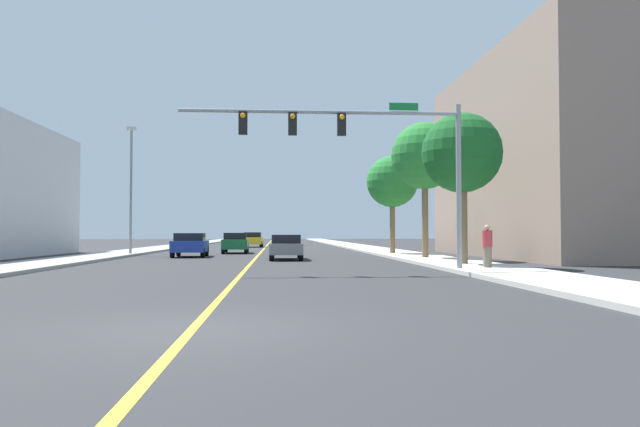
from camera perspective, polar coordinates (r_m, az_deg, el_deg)
ground at (r=51.28m, az=-5.48°, el=-3.49°), size 192.00×192.00×0.00m
sidewalk_left at (r=52.35m, az=-15.76°, el=-3.31°), size 3.33×168.00×0.15m
sidewalk_right at (r=51.89m, az=4.91°, el=-3.39°), size 3.33×168.00×0.15m
lane_marking_center at (r=51.28m, az=-5.48°, el=-3.49°), size 0.16×144.00×0.01m
building_right_near at (r=41.88m, az=26.18°, el=4.70°), size 17.20×21.07×12.22m
traffic_signal_mast at (r=22.45m, az=4.19°, el=6.78°), size 10.52×0.36×6.19m
street_lamp at (r=40.41m, az=-17.57°, el=2.76°), size 0.56×0.28×8.17m
palm_near at (r=26.69m, az=13.38°, el=5.54°), size 3.46×3.46×6.52m
palm_mid at (r=33.21m, az=9.96°, el=5.37°), size 3.65×3.65×7.35m
palm_far at (r=39.53m, az=6.91°, el=2.99°), size 3.38×3.38×6.38m
car_green at (r=43.49m, az=-8.06°, el=-2.77°), size 1.87×4.35×1.47m
car_blue at (r=37.26m, az=-12.28°, el=-2.91°), size 2.07×3.88×1.45m
car_yellow at (r=62.08m, az=-6.41°, el=-2.49°), size 2.00×4.32×1.52m
car_gray at (r=32.79m, az=-3.25°, el=-3.15°), size 1.79×4.38×1.37m
pedestrian at (r=23.74m, az=15.66°, el=-3.02°), size 0.38×0.38×1.63m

